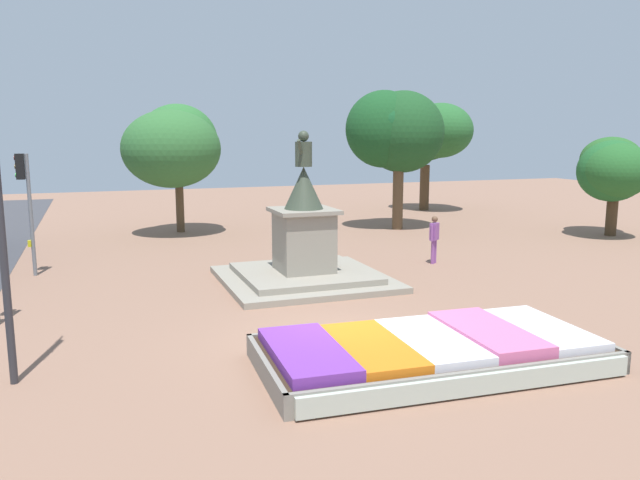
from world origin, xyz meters
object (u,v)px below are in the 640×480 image
pedestrian_with_handbag (434,236)px  traffic_light_far_corner (26,193)px  statue_monument (304,250)px  flower_planter (431,352)px

pedestrian_with_handbag → traffic_light_far_corner: bearing=168.4°
pedestrian_with_handbag → statue_monument: bearing=-168.1°
flower_planter → pedestrian_with_handbag: bearing=59.6°
statue_monument → traffic_light_far_corner: size_ratio=1.26×
statue_monument → traffic_light_far_corner: statue_monument is taller
statue_monument → pedestrian_with_handbag: bearing=11.9°
flower_planter → pedestrian_with_handbag: size_ratio=4.10×
flower_planter → traffic_light_far_corner: size_ratio=1.77×
pedestrian_with_handbag → flower_planter: bearing=-120.4°
statue_monument → traffic_light_far_corner: bearing=154.6°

